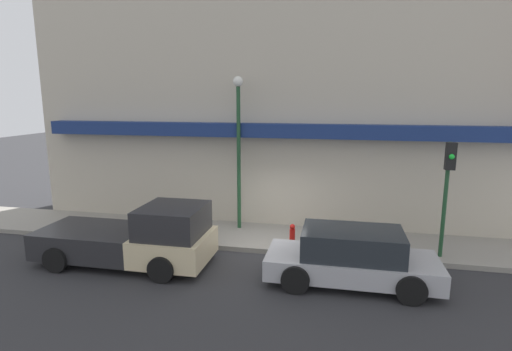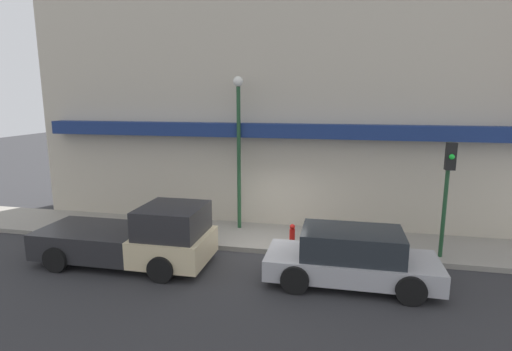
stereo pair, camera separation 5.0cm
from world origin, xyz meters
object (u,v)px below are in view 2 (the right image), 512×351
object	(u,v)px
fire_hydrant	(292,235)
street_lamp	(239,135)
pickup_truck	(136,238)
traffic_light	(448,179)
parked_car	(351,257)

from	to	relation	value
fire_hydrant	street_lamp	world-z (taller)	street_lamp
pickup_truck	traffic_light	bearing A→B (deg)	11.10
parked_car	street_lamp	xyz separation A→B (m)	(-4.00, 3.50, 2.89)
parked_car	fire_hydrant	xyz separation A→B (m)	(-1.84, 2.06, -0.21)
pickup_truck	parked_car	xyz separation A→B (m)	(6.31, 0.00, -0.08)
traffic_light	pickup_truck	bearing A→B (deg)	-167.64
parked_car	pickup_truck	bearing A→B (deg)	178.54
fire_hydrant	traffic_light	world-z (taller)	traffic_light
street_lamp	parked_car	bearing A→B (deg)	-41.19
fire_hydrant	traffic_light	xyz separation A→B (m)	(4.57, -0.08, 2.08)
pickup_truck	traffic_light	size ratio (longest dim) A/B	1.49
pickup_truck	parked_car	size ratio (longest dim) A/B	1.16
pickup_truck	parked_car	bearing A→B (deg)	-1.26
fire_hydrant	street_lamp	xyz separation A→B (m)	(-2.16, 1.43, 3.10)
parked_car	street_lamp	bearing A→B (deg)	137.35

